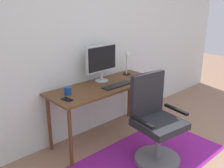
% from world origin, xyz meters
% --- Properties ---
extents(wall_back, '(6.00, 0.10, 2.60)m').
position_xyz_m(wall_back, '(0.00, 2.20, 1.30)').
color(wall_back, silver).
rests_on(wall_back, ground).
extents(area_rug, '(1.79, 1.06, 0.01)m').
position_xyz_m(area_rug, '(-0.06, 1.10, 0.00)').
color(area_rug, '#851C84').
rests_on(area_rug, ground).
extents(desk, '(1.55, 0.58, 0.77)m').
position_xyz_m(desk, '(-0.15, 1.84, 0.68)').
color(desk, brown).
rests_on(desk, ground).
extents(monitor, '(0.50, 0.18, 0.50)m').
position_xyz_m(monitor, '(-0.07, 1.99, 1.06)').
color(monitor, '#B2B2B7').
rests_on(monitor, desk).
extents(keyboard, '(0.43, 0.13, 0.02)m').
position_xyz_m(keyboard, '(-0.05, 1.70, 0.77)').
color(keyboard, black).
rests_on(keyboard, desk).
extents(computer_mouse, '(0.06, 0.10, 0.03)m').
position_xyz_m(computer_mouse, '(0.27, 1.72, 0.78)').
color(computer_mouse, white).
rests_on(computer_mouse, desk).
extents(coffee_cup, '(0.09, 0.09, 0.09)m').
position_xyz_m(coffee_cup, '(-0.68, 1.88, 0.81)').
color(coffee_cup, '#173D94').
rests_on(coffee_cup, desk).
extents(cell_phone, '(0.09, 0.15, 0.01)m').
position_xyz_m(cell_phone, '(-0.79, 1.74, 0.77)').
color(cell_phone, black).
rests_on(cell_phone, desk).
extents(desk_lamp, '(0.11, 0.11, 0.37)m').
position_xyz_m(desk_lamp, '(0.40, 1.97, 1.02)').
color(desk_lamp, black).
rests_on(desk_lamp, desk).
extents(office_chair, '(0.61, 0.55, 1.04)m').
position_xyz_m(office_chair, '(-0.05, 1.06, 0.44)').
color(office_chair, slate).
rests_on(office_chair, ground).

